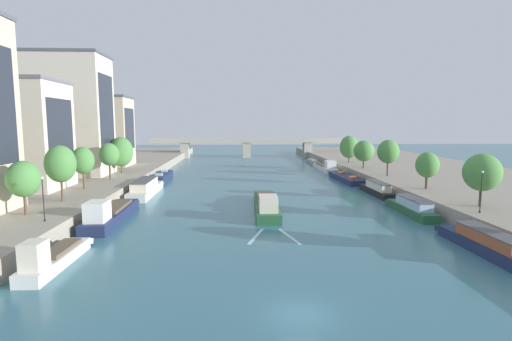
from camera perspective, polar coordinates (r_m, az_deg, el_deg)
ground_plane at (r=26.72m, az=6.47°, el=-20.26°), size 400.00×400.00×0.00m
quay_left at (r=86.89m, az=-27.35°, el=-1.21°), size 36.00×170.00×2.05m
quay_right at (r=90.56m, az=25.95°, el=-0.83°), size 36.00×170.00×2.05m
barge_midriver at (r=54.57m, az=1.52°, el=-4.95°), size 3.70×18.71×3.10m
wake_behind_barge at (r=42.73m, az=2.42°, el=-9.62°), size 5.60×5.98×0.03m
moored_boat_left_lone at (r=37.79m, az=-27.60°, el=-11.22°), size 2.34×10.74×3.19m
moored_boat_left_midway at (r=51.85m, az=-20.60°, el=-5.93°), size 3.24×16.45×3.50m
moored_boat_left_gap_after at (r=69.26m, az=-15.90°, el=-2.49°), size 3.23×15.77×2.73m
moored_boat_left_downstream at (r=87.08m, az=-13.60°, el=-0.82°), size 2.79×13.75×2.45m
moored_boat_right_upstream at (r=43.15m, az=30.72°, el=-9.15°), size 2.75×13.30×2.27m
moored_boat_right_second at (r=56.41m, az=21.88°, el=-5.04°), size 2.51×11.87×2.31m
moored_boat_right_midway at (r=69.60m, az=17.32°, el=-2.64°), size 2.28×12.44×2.33m
moored_boat_right_near at (r=84.68m, az=13.07°, el=-1.08°), size 3.76×16.43×2.28m
moored_boat_right_gap_after at (r=102.87m, az=10.19°, el=0.52°), size 3.28×16.84×2.92m
moored_boat_right_far at (r=119.67m, az=8.33°, el=1.29°), size 2.54×11.77×2.07m
tree_left_third at (r=49.94m, az=-30.97°, el=-1.08°), size 3.54×3.54×6.05m
tree_left_past_mid at (r=56.39m, az=-26.78°, el=0.86°), size 3.88×3.88×7.32m
tree_left_nearest at (r=65.45m, az=-24.08°, el=1.34°), size 3.39×3.39×6.54m
tree_left_far at (r=74.79m, az=-20.74°, el=2.21°), size 3.54×3.54×6.60m
tree_left_end_of_row at (r=83.75m, az=-19.21°, el=2.60°), size 4.77×4.77×7.35m
tree_right_third at (r=54.50m, az=30.27°, el=-0.25°), size 4.38×4.38×6.49m
tree_right_midway at (r=65.59m, az=23.85°, el=0.75°), size 3.51×3.51×5.73m
tree_right_far at (r=78.61m, az=18.83°, el=2.63°), size 4.10×4.10×7.00m
tree_right_past_mid at (r=91.96m, az=15.56°, el=2.78°), size 4.64×4.64×6.22m
tree_right_distant at (r=103.71m, az=13.51°, el=3.38°), size 4.78×4.78×6.94m
lamppost_left_bank at (r=45.79m, az=-28.77°, el=-3.43°), size 0.28×0.28×4.69m
lamppost_right_bank at (r=50.77m, az=30.17°, el=-2.49°), size 0.28×0.28×4.83m
building_left_corner at (r=69.18m, az=-30.69°, el=4.55°), size 10.80×11.08×16.79m
building_left_middle at (r=84.16m, az=-25.62°, el=7.35°), size 14.40×10.45×23.38m
building_left_tall at (r=100.20m, az=-21.78°, el=5.41°), size 13.88×10.11×16.57m
bridge_far at (r=138.36m, az=-1.40°, el=3.76°), size 67.65×4.40×6.89m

